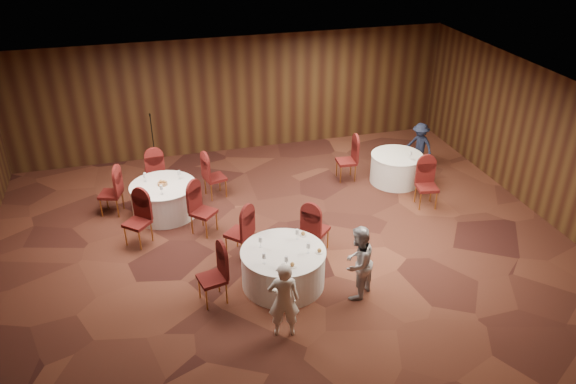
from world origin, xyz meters
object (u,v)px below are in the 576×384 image
object	(u,v)px
woman_a	(284,300)
man_c	(420,145)
table_left	(164,199)
woman_b	(358,263)
mic_stand	(155,154)
table_right	(396,168)
table_main	(283,267)

from	to	relation	value
woman_a	man_c	distance (m)	7.34
table_left	woman_a	xyz separation A→B (m)	(1.61, -4.53, 0.34)
table_left	man_c	distance (m)	6.78
woman_b	man_c	size ratio (longest dim) A/B	1.19
table_left	man_c	world-z (taller)	man_c
mic_stand	woman_a	world-z (taller)	mic_stand
table_right	table_main	bearing A→B (deg)	-139.42
table_right	man_c	distance (m)	1.19
table_main	woman_a	world-z (taller)	woman_a
table_left	man_c	xyz separation A→B (m)	(6.74, 0.72, 0.23)
table_left	woman_b	bearing A→B (deg)	-51.17
woman_a	woman_b	world-z (taller)	woman_b
mic_stand	man_c	xyz separation A→B (m)	(6.79, -1.64, 0.16)
mic_stand	table_left	bearing A→B (deg)	-88.62
man_c	woman_a	bearing A→B (deg)	-72.58
table_main	mic_stand	world-z (taller)	mic_stand
table_left	woman_a	world-z (taller)	woman_a
woman_b	man_c	world-z (taller)	woman_b
table_main	table_left	world-z (taller)	same
woman_a	mic_stand	bearing A→B (deg)	-64.68
man_c	table_right	bearing A→B (deg)	-83.67
table_main	woman_b	distance (m)	1.43
table_main	table_right	world-z (taller)	same
woman_a	woman_b	distance (m)	1.66
man_c	woman_b	bearing A→B (deg)	-66.04
table_right	mic_stand	xyz separation A→B (m)	(-5.83, 2.30, 0.07)
mic_stand	woman_b	distance (m)	7.04
table_main	woman_b	xyz separation A→B (m)	(1.20, -0.69, 0.35)
table_main	table_right	bearing A→B (deg)	40.58
mic_stand	man_c	world-z (taller)	mic_stand
mic_stand	woman_b	xyz separation A→B (m)	(3.20, -6.27, 0.28)
table_main	table_left	size ratio (longest dim) A/B	1.07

